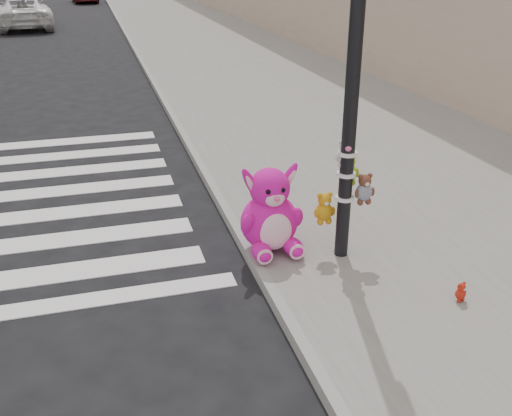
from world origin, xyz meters
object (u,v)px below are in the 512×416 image
object	(u,v)px
signal_pole	(349,125)
car_white_near	(23,13)
red_teddy	(461,292)
pink_bunny	(270,216)

from	to	relation	value
signal_pole	car_white_near	distance (m)	26.70
signal_pole	car_white_near	size ratio (longest dim) A/B	0.73
red_teddy	car_white_near	xyz separation A→B (m)	(-6.48, 27.39, 0.51)
red_teddy	car_white_near	bearing A→B (deg)	84.43
pink_bunny	red_teddy	size ratio (longest dim) A/B	5.05
pink_bunny	car_white_near	xyz separation A→B (m)	(-4.88, 25.72, 0.16)
pink_bunny	car_white_near	size ratio (longest dim) A/B	0.21
pink_bunny	signal_pole	bearing A→B (deg)	-24.97
pink_bunny	car_white_near	distance (m)	26.18
signal_pole	pink_bunny	bearing A→B (deg)	156.78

